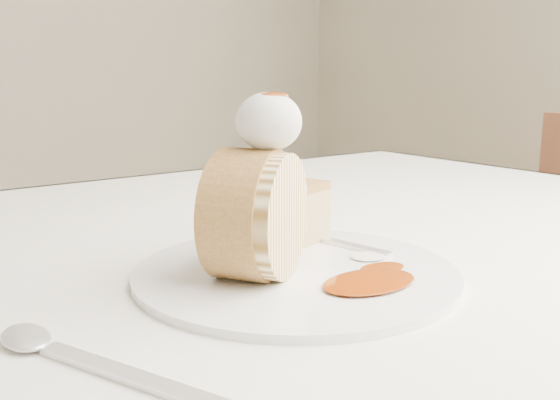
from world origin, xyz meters
TOP-DOWN VIEW (x-y plane):
  - table at (0.00, 0.20)m, footprint 1.40×0.90m
  - plate at (-0.02, 0.05)m, footprint 0.35×0.35m
  - roulade_slice at (-0.06, 0.06)m, footprint 0.12×0.11m
  - cake_chunk at (0.03, 0.13)m, footprint 0.08×0.07m
  - whipped_cream at (-0.05, 0.06)m, footprint 0.06×0.06m
  - caramel_drizzle at (-0.04, 0.05)m, footprint 0.03×0.02m
  - caramel_pool at (0.00, -0.02)m, footprint 0.10×0.08m
  - fork at (0.06, 0.09)m, footprint 0.05×0.17m
  - spoon at (-0.22, -0.04)m, footprint 0.09×0.18m

SIDE VIEW (x-z plane):
  - table at x=0.00m, z-range 0.29..1.04m
  - spoon at x=-0.22m, z-range 0.75..0.75m
  - plate at x=-0.02m, z-range 0.75..0.76m
  - fork at x=0.06m, z-range 0.76..0.76m
  - caramel_pool at x=0.00m, z-range 0.76..0.76m
  - cake_chunk at x=0.03m, z-range 0.76..0.81m
  - roulade_slice at x=-0.06m, z-range 0.76..0.86m
  - whipped_cream at x=-0.05m, z-range 0.86..0.91m
  - caramel_drizzle at x=-0.04m, z-range 0.91..0.92m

